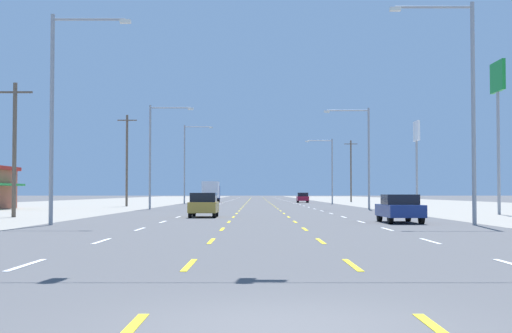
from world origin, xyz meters
The scene contains 21 objects.
ground_plane centered at (0.00, 66.00, 0.00)m, with size 572.00×572.00×0.00m, color #4C4C4F.
lot_apron_left centered at (-24.75, 66.00, 0.00)m, with size 28.00×440.00×0.01m, color gray.
lot_apron_right centered at (24.75, 66.00, 0.00)m, with size 28.00×440.00×0.01m, color gray.
lane_markings centered at (0.00, 104.50, 0.01)m, with size 10.64×227.60×0.01m.
signal_span_wire centered at (-0.69, 8.22, 5.21)m, with size 25.56×0.52×9.18m.
sedan_far_right_nearest centered at (7.09, 28.49, 0.76)m, with size 1.80×4.50×1.46m.
hatchback_inner_left_near centered at (-3.62, 36.80, 0.78)m, with size 1.72×3.90×1.54m.
sedan_far_left_mid centered at (-7.18, 91.47, 0.76)m, with size 1.80×4.50×1.46m.
hatchback_far_right_midfar centered at (6.86, 101.50, 0.78)m, with size 1.72×3.90×1.54m.
box_truck_far_left_far centered at (-7.23, 101.47, 1.84)m, with size 2.40×7.20×3.23m.
pole_sign_right_row_1 centered at (16.86, 42.07, 8.51)m, with size 0.24×2.65×10.87m.
pole_sign_right_row_2 centered at (15.93, 63.66, 6.72)m, with size 0.24×2.11×8.80m.
streetlight_left_row_0 centered at (-9.79, 25.85, 5.84)m, with size 3.87×0.26×10.18m.
streetlight_right_row_0 centered at (9.78, 25.85, 6.17)m, with size 4.09×0.26×10.78m.
streetlight_left_row_1 centered at (-9.74, 57.72, 5.61)m, with size 4.11×0.26×9.68m.
streetlight_right_row_1 centered at (9.70, 57.72, 5.49)m, with size 4.25×0.26×9.43m.
streetlight_left_row_2 centered at (-9.79, 89.59, 6.20)m, with size 3.98×0.26×10.85m.
streetlight_right_row_2 centered at (9.76, 89.59, 5.19)m, with size 3.77×0.26×8.94m.
utility_pole_left_row_0 centered at (-15.59, 36.66, 4.45)m, with size 2.20×0.26×8.52m.
utility_pole_left_row_1 centered at (-14.90, 72.08, 5.36)m, with size 2.20×0.26×10.33m.
utility_pole_right_row_2 centered at (15.70, 111.93, 5.38)m, with size 2.20×0.26×10.36m.
Camera 1 is at (-0.32, -8.38, 1.56)m, focal length 50.16 mm.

